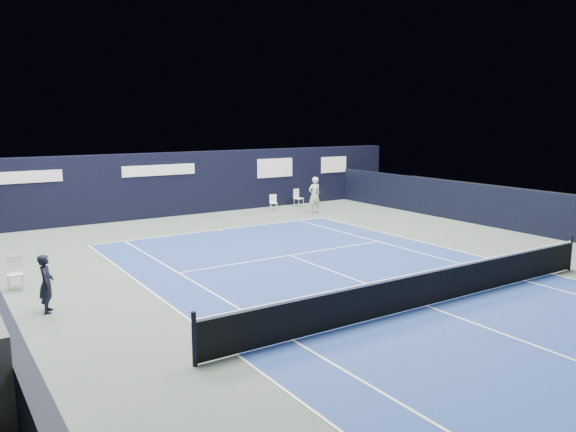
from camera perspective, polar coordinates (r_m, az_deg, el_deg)
name	(u,v)px	position (r m, az deg, el deg)	size (l,w,h in m)	color
ground	(374,287)	(16.29, 8.75, -7.12)	(48.00, 48.00, 0.00)	#49574F
court_surface	(427,306)	(14.94, 13.93, -8.87)	(10.97, 23.77, 0.01)	navy
enclosure_wall_right	(493,206)	(26.39, 20.08, 0.93)	(0.30, 22.00, 1.80)	black
folding_chair_back_a	(273,200)	(29.37, -1.52, 1.68)	(0.46, 0.47, 0.81)	white
folding_chair_back_b	(298,196)	(30.56, 0.98, 2.00)	(0.50, 0.49, 0.95)	white
line_judge_chair	(15,270)	(17.58, -26.01, -4.98)	(0.47, 0.46, 0.93)	silver
line_judge	(46,284)	(15.09, -23.34, -6.32)	(0.53, 0.35, 1.46)	black
court_markings	(427,306)	(14.94, 13.93, -8.85)	(11.03, 23.83, 0.00)	white
tennis_net	(428,287)	(14.79, 14.01, -7.01)	(12.90, 0.10, 1.10)	black
back_sponsor_wall	(177,184)	(28.25, -11.19, 3.23)	(26.00, 0.63, 3.10)	black
tennis_player	(314,195)	(28.43, 2.71, 2.16)	(0.67, 0.83, 1.83)	silver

